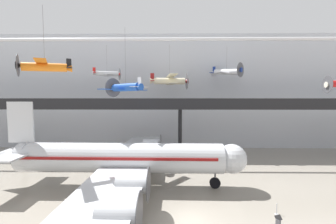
% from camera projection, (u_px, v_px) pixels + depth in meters
% --- Properties ---
extents(ground_plane, '(260.00, 260.00, 0.00)m').
position_uv_depth(ground_plane, '(190.00, 221.00, 20.08)').
color(ground_plane, gray).
extents(hangar_back_wall, '(140.00, 3.00, 24.17)m').
position_uv_depth(hangar_back_wall, '(179.00, 92.00, 49.08)').
color(hangar_back_wall, silver).
rests_on(hangar_back_wall, ground).
extents(mezzanine_walkway, '(110.00, 3.20, 10.74)m').
position_uv_depth(mezzanine_walkway, '(180.00, 107.00, 41.28)').
color(mezzanine_walkway, black).
rests_on(mezzanine_walkway, ground).
extents(ceiling_truss_beam, '(120.00, 0.60, 0.60)m').
position_uv_depth(ceiling_truss_beam, '(181.00, 39.00, 39.20)').
color(ceiling_truss_beam, silver).
extents(airliner_silver_main, '(31.25, 35.31, 10.48)m').
position_uv_depth(airliner_silver_main, '(119.00, 158.00, 27.31)').
color(airliner_silver_main, silver).
rests_on(airliner_silver_main, ground).
extents(suspended_plane_blue_trainer, '(6.54, 6.83, 9.64)m').
position_uv_depth(suspended_plane_blue_trainer, '(126.00, 88.00, 31.41)').
color(suspended_plane_blue_trainer, '#1E4CAD').
extents(suspended_plane_silver_racer, '(5.48, 6.28, 6.53)m').
position_uv_depth(suspended_plane_silver_racer, '(107.00, 74.00, 42.49)').
color(suspended_plane_silver_racer, silver).
extents(suspended_plane_orange_highwing, '(5.58, 6.30, 7.59)m').
position_uv_depth(suspended_plane_orange_highwing, '(45.00, 67.00, 23.98)').
color(suspended_plane_orange_highwing, orange).
extents(suspended_plane_white_twin, '(6.60, 6.65, 6.11)m').
position_uv_depth(suspended_plane_white_twin, '(226.00, 72.00, 43.91)').
color(suspended_plane_white_twin, silver).
extents(suspended_plane_cream_biplane, '(7.30, 8.95, 8.34)m').
position_uv_depth(suspended_plane_cream_biplane, '(170.00, 81.00, 42.12)').
color(suspended_plane_cream_biplane, beige).
extents(stanchion_barrier, '(0.36, 0.36, 1.08)m').
position_uv_depth(stanchion_barrier, '(277.00, 211.00, 21.15)').
color(stanchion_barrier, '#B2B5BA').
rests_on(stanchion_barrier, ground).
extents(info_sign_pedestal, '(0.41, 0.70, 1.24)m').
position_uv_depth(info_sign_pedestal, '(278.00, 223.00, 19.00)').
color(info_sign_pedestal, '#4C4C51').
rests_on(info_sign_pedestal, ground).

